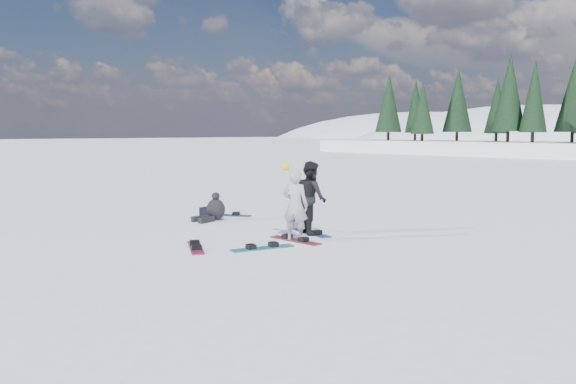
% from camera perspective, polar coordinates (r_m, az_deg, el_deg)
% --- Properties ---
extents(ground, '(420.00, 420.00, 0.00)m').
position_cam_1_polar(ground, '(12.05, 2.65, -6.51)').
color(ground, white).
rests_on(ground, ground).
extents(snowboarder_woman, '(0.75, 0.65, 1.89)m').
position_cam_1_polar(snowboarder_woman, '(13.50, 0.73, -1.32)').
color(snowboarder_woman, '#AAA9AF').
rests_on(snowboarder_woman, ground).
extents(snowboarder_man, '(1.13, 1.02, 1.89)m').
position_cam_1_polar(snowboarder_man, '(14.52, 2.36, -0.56)').
color(snowboarder_man, black).
rests_on(snowboarder_man, ground).
extents(seated_rider, '(0.63, 1.02, 0.85)m').
position_cam_1_polar(seated_rider, '(16.88, -7.49, -1.79)').
color(seated_rider, black).
rests_on(seated_rider, ground).
extents(gear_bag, '(0.51, 0.40, 0.30)m').
position_cam_1_polar(gear_bag, '(17.61, -8.15, -2.04)').
color(gear_bag, black).
rests_on(gear_bag, ground).
extents(snowboard_woman, '(1.51, 0.31, 0.03)m').
position_cam_1_polar(snowboard_woman, '(13.64, 0.74, -4.94)').
color(snowboard_woman, maroon).
rests_on(snowboard_woman, ground).
extents(snowboard_man, '(1.53, 0.60, 0.03)m').
position_cam_1_polar(snowboard_man, '(14.66, 2.34, -4.17)').
color(snowboard_man, navy).
rests_on(snowboard_man, ground).
extents(snowboard_loose_b, '(1.44, 0.98, 0.03)m').
position_cam_1_polar(snowboard_loose_b, '(12.98, -9.36, -5.60)').
color(snowboard_loose_b, '#8E1F47').
rests_on(snowboard_loose_b, ground).
extents(snowboard_loose_c, '(1.45, 0.98, 0.03)m').
position_cam_1_polar(snowboard_loose_c, '(17.83, -6.13, -2.36)').
color(snowboard_loose_c, '#1B5499').
rests_on(snowboard_loose_c, ground).
extents(snowboard_loose_a, '(0.69, 1.52, 0.03)m').
position_cam_1_polar(snowboard_loose_a, '(12.76, -2.63, -5.72)').
color(snowboard_loose_a, teal).
rests_on(snowboard_loose_a, ground).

